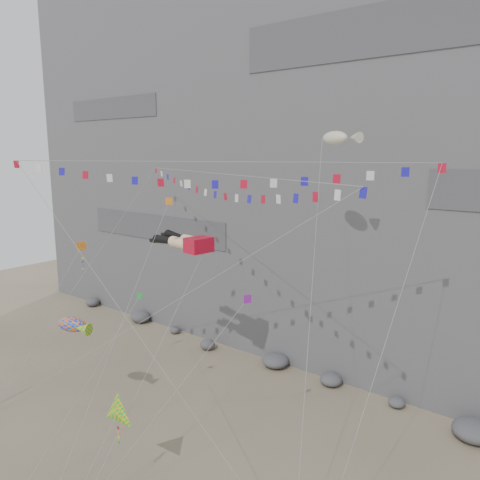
{
  "coord_description": "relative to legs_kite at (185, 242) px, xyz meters",
  "views": [
    {
      "loc": [
        23.55,
        -18.89,
        20.7
      ],
      "look_at": [
        1.84,
        9.0,
        14.07
      ],
      "focal_mm": 35.0,
      "sensor_mm": 36.0,
      "label": 1
    }
  ],
  "objects": [
    {
      "name": "small_kite_a",
      "position": [
        -1.77,
        -0.09,
        2.87
      ],
      "size": [
        4.94,
        15.02,
        22.42
      ],
      "color": "orange",
      "rests_on": "ground"
    },
    {
      "name": "legs_kite",
      "position": [
        0.0,
        0.0,
        0.0
      ],
      "size": [
        9.87,
        16.79,
        20.63
      ],
      "rotation": [
        0.0,
        0.0,
        -0.15
      ],
      "color": "red",
      "rests_on": "ground"
    },
    {
      "name": "small_kite_c",
      "position": [
        -0.81,
        -4.37,
        -3.91
      ],
      "size": [
        2.12,
        12.06,
        15.27
      ],
      "color": "green",
      "rests_on": "ground"
    },
    {
      "name": "blimp_windsock",
      "position": [
        10.92,
        4.01,
        7.99
      ],
      "size": [
        7.3,
        14.84,
        26.08
      ],
      "color": "beige",
      "rests_on": "ground"
    },
    {
      "name": "talus_boulders",
      "position": [
        2.63,
        9.52,
        -13.03
      ],
      "size": [
        60.0,
        3.0,
        1.2
      ],
      "primitive_type": null,
      "color": "#58595D",
      "rests_on": "ground"
    },
    {
      "name": "ground",
      "position": [
        2.63,
        -7.48,
        -13.63
      ],
      "size": [
        120.0,
        120.0,
        0.0
      ],
      "primitive_type": "plane",
      "color": "gray",
      "rests_on": "ground"
    },
    {
      "name": "harlequin_kite",
      "position": [
        -7.41,
        -4.62,
        -0.62
      ],
      "size": [
        4.74,
        7.82,
        15.29
      ],
      "color": "red",
      "rests_on": "ground"
    },
    {
      "name": "cliff",
      "position": [
        2.63,
        24.52,
        11.37
      ],
      "size": [
        80.0,
        28.0,
        50.0
      ],
      "primitive_type": "cube",
      "color": "slate",
      "rests_on": "ground"
    },
    {
      "name": "delta_kite",
      "position": [
        4.58,
        -10.66,
        -8.37
      ],
      "size": [
        2.61,
        4.47,
        7.21
      ],
      "color": "yellow",
      "rests_on": "ground"
    },
    {
      "name": "flag_banner_lower",
      "position": [
        5.13,
        -3.5,
        6.45
      ],
      "size": [
        27.33,
        10.93,
        23.93
      ],
      "color": "red",
      "rests_on": "ground"
    },
    {
      "name": "small_kite_b",
      "position": [
        9.23,
        -4.06,
        -2.14
      ],
      "size": [
        5.69,
        10.04,
        15.77
      ],
      "color": "purple",
      "rests_on": "ground"
    },
    {
      "name": "fish_windsock",
      "position": [
        -5.2,
        -7.28,
        -6.04
      ],
      "size": [
        7.76,
        5.12,
        10.27
      ],
      "color": "orange",
      "rests_on": "ground"
    },
    {
      "name": "flag_banner_upper",
      "position": [
        2.96,
        0.93,
        5.46
      ],
      "size": [
        28.58,
        19.36,
        26.72
      ],
      "color": "red",
      "rests_on": "ground"
    }
  ]
}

